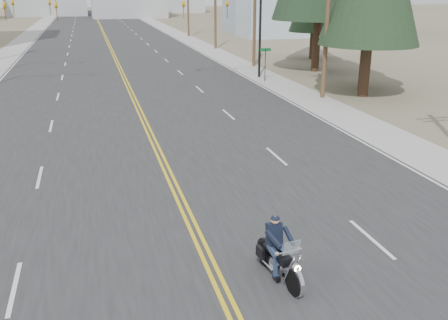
% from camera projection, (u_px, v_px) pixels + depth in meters
% --- Properties ---
extents(road, '(20.00, 200.00, 0.01)m').
position_uv_depth(road, '(106.00, 38.00, 73.92)').
color(road, '#303033').
rests_on(road, ground).
extents(sidewalk_left, '(3.00, 200.00, 0.01)m').
position_uv_depth(sidewalk_left, '(24.00, 40.00, 71.11)').
color(sidewalk_left, '#A5A5A0').
rests_on(sidewalk_left, ground).
extents(sidewalk_right, '(3.00, 200.00, 0.01)m').
position_uv_depth(sidewalk_right, '(182.00, 36.00, 76.74)').
color(sidewalk_right, '#A5A5A0').
rests_on(sidewalk_right, ground).
extents(traffic_mast_right, '(7.10, 0.26, 7.00)m').
position_uv_depth(traffic_mast_right, '(236.00, 17.00, 39.83)').
color(traffic_mast_right, black).
rests_on(traffic_mast_right, ground).
extents(traffic_mast_far, '(6.10, 0.26, 7.00)m').
position_uv_depth(traffic_mast_far, '(5.00, 15.00, 42.67)').
color(traffic_mast_far, black).
rests_on(traffic_mast_far, ground).
extents(street_sign, '(0.90, 0.06, 2.62)m').
position_uv_depth(street_sign, '(265.00, 59.00, 39.48)').
color(street_sign, black).
rests_on(street_sign, ground).
extents(utility_pole_b, '(2.20, 0.30, 11.50)m').
position_uv_depth(utility_pole_b, '(328.00, 6.00, 32.14)').
color(utility_pole_b, brown).
rests_on(utility_pole_b, ground).
extents(utility_pole_c, '(2.20, 0.30, 11.00)m').
position_uv_depth(utility_pole_c, '(255.00, 4.00, 45.91)').
color(utility_pole_c, brown).
rests_on(utility_pole_c, ground).
extents(motorcyclist, '(1.21, 2.25, 1.67)m').
position_uv_depth(motorcyclist, '(280.00, 250.00, 12.63)').
color(motorcyclist, black).
rests_on(motorcyclist, ground).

